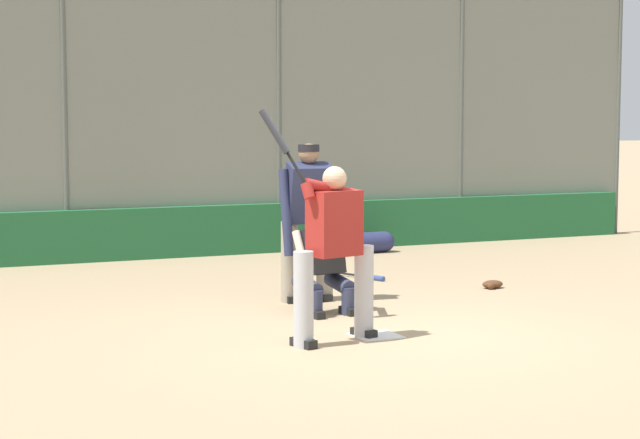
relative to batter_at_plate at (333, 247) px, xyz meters
The scene contains 11 objects.
ground_plane 1.03m from the batter_at_plate, behind, with size 160.00×160.00×0.00m, color tan.
home_plate_marker 1.02m from the batter_at_plate, behind, with size 0.43×0.43×0.01m, color white.
backstop_fence 6.92m from the batter_at_plate, 94.18° to the right, with size 16.78×0.08×4.77m.
padding_wall 6.66m from the batter_at_plate, 94.24° to the right, with size 16.36×0.18×0.77m, color #236638.
bleachers_beyond 9.39m from the batter_at_plate, 108.83° to the right, with size 11.69×1.95×1.16m.
batter_at_plate is the anchor object (origin of this frame).
catcher_behind_plate 1.50m from the batter_at_plate, 111.47° to the right, with size 0.61×0.72×1.14m.
umpire_home 2.26m from the batter_at_plate, 107.54° to the right, with size 0.74×0.48×1.81m.
spare_bat_near_backstop 4.11m from the batter_at_plate, 121.08° to the right, with size 0.34×0.77×0.07m.
fielding_glove_on_dirt 3.89m from the batter_at_plate, 146.09° to the right, with size 0.28×0.21×0.10m.
equipment_bag_dugout_side 6.80m from the batter_at_plate, 118.44° to the right, with size 1.16×0.32×0.32m.
Camera 1 is at (4.63, 9.03, 2.07)m, focal length 60.00 mm.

